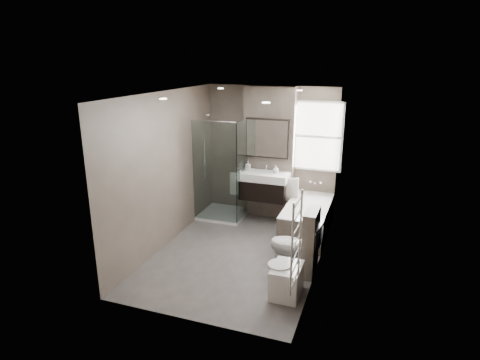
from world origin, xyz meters
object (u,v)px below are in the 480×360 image
at_px(bathtub, 307,218).
at_px(bidet, 286,280).
at_px(vanity, 264,185).
at_px(toilet, 294,247).

height_order(bathtub, bidet, bathtub).
bearing_deg(vanity, bidet, -66.88).
xyz_separation_m(vanity, toilet, (0.97, -1.68, -0.36)).
distance_m(vanity, toilet, 1.97).
height_order(bathtub, toilet, toilet).
bearing_deg(bidet, toilet, 93.59).
height_order(vanity, bathtub, vanity).
height_order(vanity, toilet, vanity).
relative_size(bathtub, bidet, 2.93).
relative_size(toilet, bidet, 1.40).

